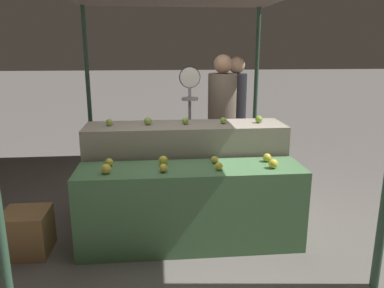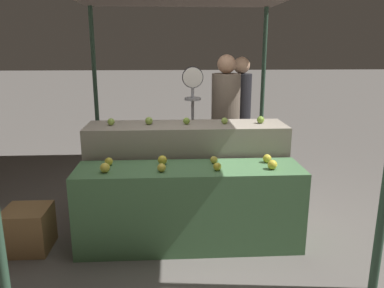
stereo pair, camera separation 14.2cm
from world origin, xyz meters
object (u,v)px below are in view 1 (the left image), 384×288
(person_customer_left, at_px, (235,108))
(produce_scale, at_px, (190,105))
(person_vendor_at_scale, at_px, (222,114))
(wooden_crate_side, at_px, (27,232))

(person_customer_left, bearing_deg, produce_scale, 66.71)
(produce_scale, relative_size, person_vendor_at_scale, 0.92)
(person_vendor_at_scale, height_order, person_customer_left, person_vendor_at_scale)
(person_vendor_at_scale, bearing_deg, wooden_crate_side, 20.83)
(produce_scale, height_order, person_vendor_at_scale, person_vendor_at_scale)
(produce_scale, bearing_deg, wooden_crate_side, -143.47)
(person_customer_left, bearing_deg, wooden_crate_side, 61.85)
(produce_scale, xyz_separation_m, wooden_crate_side, (-1.65, -1.22, -0.99))
(produce_scale, height_order, wooden_crate_side, produce_scale)
(produce_scale, relative_size, wooden_crate_side, 4.03)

